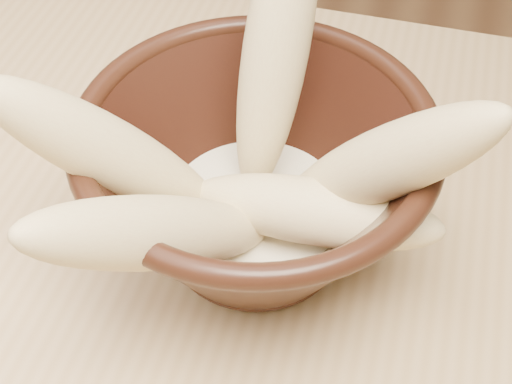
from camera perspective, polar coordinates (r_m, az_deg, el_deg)
bowl at (r=0.44m, az=0.00°, el=0.87°), size 0.22×0.22×0.12m
milk_puddle at (r=0.47m, az=0.00°, el=-1.56°), size 0.12×0.12×0.02m
banana_upright at (r=0.43m, az=1.62°, el=11.45°), size 0.05×0.12×0.19m
banana_left at (r=0.41m, az=-11.41°, el=2.90°), size 0.14×0.11×0.16m
banana_right at (r=0.40m, az=10.03°, el=2.15°), size 0.15×0.09×0.16m
banana_across at (r=0.42m, az=4.54°, el=-1.55°), size 0.16×0.04×0.06m
banana_front at (r=0.38m, az=-7.70°, el=-3.23°), size 0.13×0.16×0.14m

